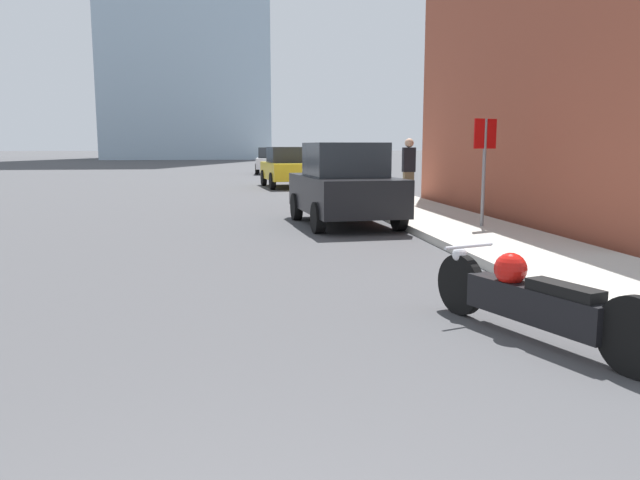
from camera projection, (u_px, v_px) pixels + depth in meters
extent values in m
cube|color=#B2ADA3|center=(303.00, 171.00, 41.61)|extent=(2.34, 240.00, 0.15)
cylinder|color=black|center=(461.00, 284.00, 6.69)|extent=(0.31, 0.65, 0.66)
cylinder|color=black|center=(634.00, 337.00, 4.87)|extent=(0.31, 0.65, 0.66)
cube|color=black|center=(534.00, 305.00, 5.78)|extent=(0.74, 1.57, 0.33)
sphere|color=red|center=(511.00, 269.00, 6.01)|extent=(0.32, 0.32, 0.32)
cube|color=black|center=(564.00, 290.00, 5.45)|extent=(0.44, 0.75, 0.10)
sphere|color=silver|center=(459.00, 254.00, 6.67)|extent=(0.16, 0.16, 0.16)
cylinder|color=silver|center=(469.00, 246.00, 6.52)|extent=(0.60, 0.24, 0.04)
cube|color=black|center=(344.00, 194.00, 14.14)|extent=(2.17, 4.01, 0.79)
cube|color=#23282D|center=(345.00, 159.00, 14.02)|extent=(1.73, 1.98, 0.75)
cylinder|color=black|center=(296.00, 207.00, 15.16)|extent=(0.25, 0.66, 0.65)
cylinder|color=black|center=(366.00, 205.00, 15.55)|extent=(0.25, 0.66, 0.65)
cylinder|color=black|center=(318.00, 218.00, 12.85)|extent=(0.25, 0.66, 0.65)
cylinder|color=black|center=(399.00, 216.00, 13.24)|extent=(0.25, 0.66, 0.65)
cube|color=gold|center=(286.00, 171.00, 26.81)|extent=(2.04, 4.26, 0.71)
cube|color=#23282D|center=(286.00, 155.00, 26.71)|extent=(1.60, 2.10, 0.67)
cylinder|color=black|center=(264.00, 178.00, 27.92)|extent=(0.26, 0.72, 0.70)
cylinder|color=black|center=(299.00, 177.00, 28.28)|extent=(0.26, 0.72, 0.70)
cylinder|color=black|center=(272.00, 181.00, 25.45)|extent=(0.26, 0.72, 0.70)
cylinder|color=black|center=(311.00, 181.00, 25.81)|extent=(0.26, 0.72, 0.70)
cube|color=silver|center=(271.00, 163.00, 39.49)|extent=(2.11, 4.23, 0.65)
cube|color=#23282D|center=(271.00, 153.00, 39.39)|extent=(1.69, 2.08, 0.67)
cylinder|color=black|center=(258.00, 168.00, 40.73)|extent=(0.25, 0.69, 0.68)
cylinder|color=black|center=(285.00, 168.00, 40.86)|extent=(0.25, 0.69, 0.68)
cylinder|color=black|center=(257.00, 169.00, 38.22)|extent=(0.25, 0.69, 0.68)
cylinder|color=black|center=(285.00, 169.00, 38.35)|extent=(0.25, 0.69, 0.68)
cylinder|color=slate|center=(484.00, 173.00, 12.77)|extent=(0.07, 0.07, 2.19)
cube|color=red|center=(485.00, 134.00, 12.65)|extent=(0.57, 0.26, 0.60)
cube|color=brown|center=(408.00, 187.00, 18.14)|extent=(0.29, 0.20, 0.89)
cube|color=black|center=(409.00, 160.00, 18.02)|extent=(0.36, 0.20, 0.70)
sphere|color=tan|center=(409.00, 143.00, 17.95)|extent=(0.26, 0.26, 0.26)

